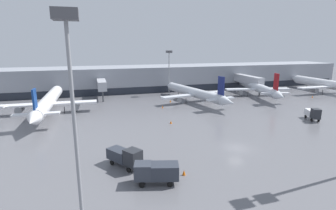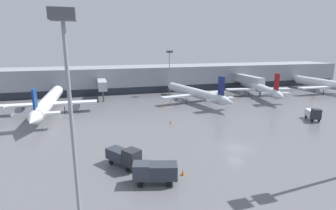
{
  "view_description": "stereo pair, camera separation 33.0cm",
  "coord_description": "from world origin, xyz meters",
  "px_view_note": "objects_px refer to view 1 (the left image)",
  "views": [
    {
      "loc": [
        -22.84,
        -36.43,
        17.01
      ],
      "look_at": [
        -5.61,
        21.68,
        3.0
      ],
      "focal_mm": 28.0,
      "sensor_mm": 36.0,
      "label": 1
    },
    {
      "loc": [
        -22.52,
        -36.52,
        17.01
      ],
      "look_at": [
        -5.61,
        21.68,
        3.0
      ],
      "focal_mm": 28.0,
      "sensor_mm": 36.0,
      "label": 2
    }
  ],
  "objects_px": {
    "service_truck_1": "(313,113)",
    "apron_light_mast_2": "(70,69)",
    "service_truck_3": "(125,156)",
    "apron_light_mast_3": "(169,59)",
    "parked_jet_2": "(331,85)",
    "parked_jet_1": "(195,93)",
    "parked_jet_0": "(48,102)",
    "traffic_cone_2": "(312,97)",
    "parked_jet_3": "(258,88)",
    "traffic_cone_0": "(184,172)",
    "traffic_cone_4": "(171,122)",
    "traffic_cone_1": "(170,101)",
    "traffic_cone_3": "(163,107)",
    "service_truck_2": "(156,171)"
  },
  "relations": [
    {
      "from": "service_truck_1",
      "to": "apron_light_mast_2",
      "type": "bearing_deg",
      "value": -42.22
    },
    {
      "from": "service_truck_3",
      "to": "apron_light_mast_3",
      "type": "bearing_deg",
      "value": 123.09
    },
    {
      "from": "parked_jet_2",
      "to": "parked_jet_1",
      "type": "bearing_deg",
      "value": 89.39
    },
    {
      "from": "parked_jet_0",
      "to": "traffic_cone_2",
      "type": "distance_m",
      "value": 80.2
    },
    {
      "from": "parked_jet_3",
      "to": "parked_jet_0",
      "type": "bearing_deg",
      "value": 106.31
    },
    {
      "from": "parked_jet_0",
      "to": "traffic_cone_0",
      "type": "bearing_deg",
      "value": -150.16
    },
    {
      "from": "service_truck_3",
      "to": "service_truck_1",
      "type": "bearing_deg",
      "value": 70.76
    },
    {
      "from": "parked_jet_2",
      "to": "traffic_cone_0",
      "type": "xyz_separation_m",
      "value": [
        -70.44,
        -41.57,
        -2.7
      ]
    },
    {
      "from": "traffic_cone_0",
      "to": "traffic_cone_4",
      "type": "bearing_deg",
      "value": 77.08
    },
    {
      "from": "apron_light_mast_2",
      "to": "traffic_cone_4",
      "type": "bearing_deg",
      "value": 61.07
    },
    {
      "from": "traffic_cone_4",
      "to": "parked_jet_2",
      "type": "bearing_deg",
      "value": 15.93
    },
    {
      "from": "parked_jet_1",
      "to": "traffic_cone_1",
      "type": "relative_size",
      "value": 50.88
    },
    {
      "from": "parked_jet_1",
      "to": "traffic_cone_1",
      "type": "xyz_separation_m",
      "value": [
        -7.15,
        1.84,
        -2.46
      ]
    },
    {
      "from": "parked_jet_2",
      "to": "apron_light_mast_3",
      "type": "bearing_deg",
      "value": 75.31
    },
    {
      "from": "parked_jet_2",
      "to": "apron_light_mast_3",
      "type": "relative_size",
      "value": 2.6
    },
    {
      "from": "service_truck_3",
      "to": "apron_light_mast_2",
      "type": "distance_m",
      "value": 20.33
    },
    {
      "from": "traffic_cone_1",
      "to": "apron_light_mast_2",
      "type": "bearing_deg",
      "value": -114.36
    },
    {
      "from": "traffic_cone_3",
      "to": "apron_light_mast_2",
      "type": "bearing_deg",
      "value": -113.06
    },
    {
      "from": "service_truck_2",
      "to": "traffic_cone_4",
      "type": "xyz_separation_m",
      "value": [
        9.28,
        23.93,
        -1.31
      ]
    },
    {
      "from": "traffic_cone_4",
      "to": "apron_light_mast_2",
      "type": "relative_size",
      "value": 0.03
    },
    {
      "from": "service_truck_1",
      "to": "traffic_cone_2",
      "type": "relative_size",
      "value": 7.23
    },
    {
      "from": "service_truck_3",
      "to": "traffic_cone_1",
      "type": "relative_size",
      "value": 8.68
    },
    {
      "from": "parked_jet_3",
      "to": "apron_light_mast_2",
      "type": "height_order",
      "value": "apron_light_mast_2"
    },
    {
      "from": "service_truck_1",
      "to": "service_truck_3",
      "type": "bearing_deg",
      "value": -54.78
    },
    {
      "from": "service_truck_1",
      "to": "service_truck_3",
      "type": "distance_m",
      "value": 46.1
    },
    {
      "from": "parked_jet_0",
      "to": "traffic_cone_4",
      "type": "distance_m",
      "value": 32.16
    },
    {
      "from": "traffic_cone_2",
      "to": "traffic_cone_3",
      "type": "xyz_separation_m",
      "value": [
        -51.03,
        0.07,
        0.02
      ]
    },
    {
      "from": "parked_jet_2",
      "to": "apron_light_mast_3",
      "type": "distance_m",
      "value": 58.25
    },
    {
      "from": "parked_jet_3",
      "to": "service_truck_3",
      "type": "relative_size",
      "value": 6.03
    },
    {
      "from": "parked_jet_1",
      "to": "parked_jet_3",
      "type": "distance_m",
      "value": 24.29
    },
    {
      "from": "parked_jet_2",
      "to": "service_truck_1",
      "type": "relative_size",
      "value": 7.51
    },
    {
      "from": "service_truck_3",
      "to": "traffic_cone_4",
      "type": "height_order",
      "value": "service_truck_3"
    },
    {
      "from": "traffic_cone_0",
      "to": "traffic_cone_4",
      "type": "relative_size",
      "value": 1.19
    },
    {
      "from": "traffic_cone_0",
      "to": "traffic_cone_4",
      "type": "height_order",
      "value": "traffic_cone_0"
    },
    {
      "from": "service_truck_2",
      "to": "apron_light_mast_2",
      "type": "height_order",
      "value": "apron_light_mast_2"
    },
    {
      "from": "service_truck_1",
      "to": "parked_jet_0",
      "type": "bearing_deg",
      "value": -91.23
    },
    {
      "from": "parked_jet_3",
      "to": "service_truck_1",
      "type": "bearing_deg",
      "value": -178.69
    },
    {
      "from": "parked_jet_1",
      "to": "traffic_cone_4",
      "type": "xyz_separation_m",
      "value": [
        -13.46,
        -19.22,
        -2.47
      ]
    },
    {
      "from": "parked_jet_1",
      "to": "traffic_cone_0",
      "type": "bearing_deg",
      "value": 143.73
    },
    {
      "from": "service_truck_3",
      "to": "traffic_cone_2",
      "type": "distance_m",
      "value": 73.08
    },
    {
      "from": "parked_jet_0",
      "to": "traffic_cone_2",
      "type": "relative_size",
      "value": 55.04
    },
    {
      "from": "traffic_cone_0",
      "to": "traffic_cone_2",
      "type": "height_order",
      "value": "traffic_cone_0"
    },
    {
      "from": "service_truck_2",
      "to": "traffic_cone_0",
      "type": "relative_size",
      "value": 7.69
    },
    {
      "from": "service_truck_3",
      "to": "traffic_cone_0",
      "type": "distance_m",
      "value": 8.65
    },
    {
      "from": "service_truck_3",
      "to": "parked_jet_1",
      "type": "bearing_deg",
      "value": 111.55
    },
    {
      "from": "parked_jet_1",
      "to": "apron_light_mast_3",
      "type": "xyz_separation_m",
      "value": [
        -3.92,
        14.04,
        9.39
      ]
    },
    {
      "from": "service_truck_3",
      "to": "parked_jet_2",
      "type": "bearing_deg",
      "value": 81.58
    },
    {
      "from": "parked_jet_1",
      "to": "apron_light_mast_2",
      "type": "xyz_separation_m",
      "value": [
        -31.3,
        -51.5,
        12.47
      ]
    },
    {
      "from": "traffic_cone_2",
      "to": "apron_light_mast_3",
      "type": "bearing_deg",
      "value": 156.42
    },
    {
      "from": "traffic_cone_4",
      "to": "traffic_cone_3",
      "type": "bearing_deg",
      "value": 82.01
    }
  ]
}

